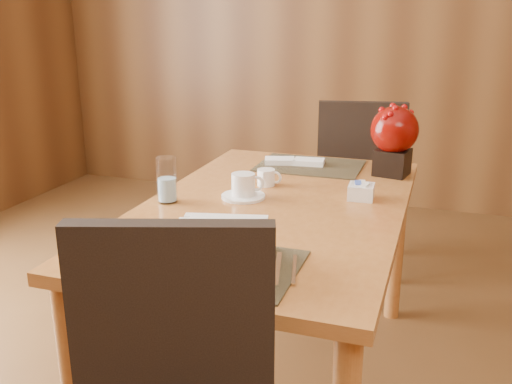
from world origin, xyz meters
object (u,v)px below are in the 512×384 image
(bread_plate, at_px, (125,247))
(soup_setting, at_px, (220,250))
(dining_table, at_px, (274,229))
(creamer_jug, at_px, (266,177))
(water_glass, at_px, (167,180))
(berry_decor, at_px, (394,136))
(coffee_cup, at_px, (243,187))
(sugar_caddy, at_px, (361,192))
(far_chair, at_px, (358,179))

(bread_plate, bearing_deg, soup_setting, -6.73)
(dining_table, height_order, creamer_jug, creamer_jug)
(water_glass, height_order, bread_plate, water_glass)
(berry_decor, relative_size, bread_plate, 1.92)
(soup_setting, relative_size, bread_plate, 2.18)
(dining_table, bearing_deg, coffee_cup, 166.34)
(berry_decor, bearing_deg, sugar_caddy, -101.04)
(soup_setting, distance_m, berry_decor, 1.15)
(bread_plate, xyz_separation_m, far_chair, (0.43, 1.63, -0.20))
(sugar_caddy, bearing_deg, bread_plate, -130.10)
(creamer_jug, distance_m, sugar_caddy, 0.39)
(dining_table, distance_m, far_chair, 1.11)
(water_glass, xyz_separation_m, creamer_jug, (0.27, 0.31, -0.05))
(coffee_cup, xyz_separation_m, water_glass, (-0.24, -0.13, 0.04))
(coffee_cup, relative_size, sugar_caddy, 1.78)
(soup_setting, relative_size, sugar_caddy, 3.63)
(water_glass, bearing_deg, bread_plate, -79.49)
(coffee_cup, distance_m, sugar_caddy, 0.43)
(coffee_cup, relative_size, creamer_jug, 1.79)
(water_glass, distance_m, bread_plate, 0.44)
(coffee_cup, xyz_separation_m, bread_plate, (-0.16, -0.56, -0.03))
(dining_table, distance_m, sugar_caddy, 0.35)
(dining_table, xyz_separation_m, water_glass, (-0.37, -0.10, 0.18))
(soup_setting, height_order, far_chair, far_chair)
(water_glass, height_order, creamer_jug, water_glass)
(water_glass, xyz_separation_m, berry_decor, (0.73, 0.63, 0.08))
(berry_decor, bearing_deg, far_chair, 111.07)
(bread_plate, relative_size, far_chair, 0.15)
(sugar_caddy, xyz_separation_m, far_chair, (-0.15, 0.94, -0.22))
(sugar_caddy, height_order, berry_decor, berry_decor)
(coffee_cup, distance_m, bread_plate, 0.58)
(coffee_cup, distance_m, berry_decor, 0.70)
(coffee_cup, height_order, far_chair, far_chair)
(soup_setting, xyz_separation_m, berry_decor, (0.33, 1.09, 0.11))
(coffee_cup, height_order, bread_plate, coffee_cup)
(soup_setting, height_order, berry_decor, berry_decor)
(dining_table, xyz_separation_m, far_chair, (0.14, 1.10, -0.10))
(water_glass, height_order, far_chair, far_chair)
(soup_setting, height_order, coffee_cup, soup_setting)
(coffee_cup, height_order, water_glass, water_glass)
(soup_setting, relative_size, water_glass, 1.99)
(coffee_cup, bearing_deg, bread_plate, -106.27)
(creamer_jug, bearing_deg, bread_plate, -105.08)
(coffee_cup, xyz_separation_m, sugar_caddy, (0.41, 0.13, -0.01))
(creamer_jug, height_order, sugar_caddy, creamer_jug)
(dining_table, height_order, far_chair, far_chair)
(water_glass, bearing_deg, dining_table, 15.22)
(far_chair, bearing_deg, dining_table, 70.92)
(coffee_cup, bearing_deg, sugar_caddy, 16.86)
(sugar_caddy, relative_size, far_chair, 0.09)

